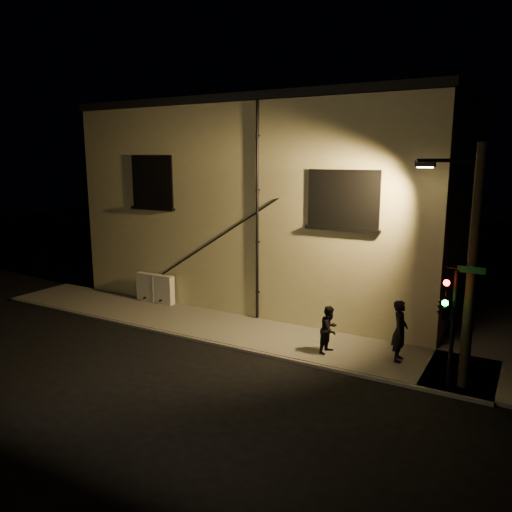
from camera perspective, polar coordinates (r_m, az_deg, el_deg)
The scene contains 8 objects.
ground at distance 16.80m, azimuth 0.59°, elevation -11.19°, with size 90.00×90.00×0.00m, color black.
sidewalk at distance 20.08m, azimuth 9.83°, elevation -7.39°, with size 21.00×16.00×0.12m.
building at distance 25.00m, azimuth 4.63°, elevation 6.55°, with size 16.20×12.23×8.80m.
utility_cabinet at distance 22.44m, azimuth -11.44°, elevation -3.63°, with size 1.91×0.32×1.26m, color silver.
pedestrian_a at distance 16.33m, azimuth 16.11°, elevation -8.21°, with size 0.71×0.47×1.95m, color black.
pedestrian_b at distance 16.58m, azimuth 8.38°, elevation -8.29°, with size 0.76×0.59×1.57m, color black.
traffic_signal at distance 14.46m, azimuth 20.86°, elevation -5.38°, with size 1.26×2.04×3.47m.
streetlamp_pole at distance 14.56m, azimuth 23.14°, elevation -0.65°, with size 2.02×1.38×6.79m.
Camera 1 is at (7.53, -13.60, 6.38)m, focal length 35.00 mm.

